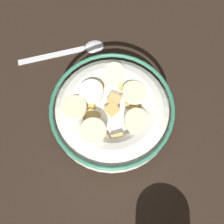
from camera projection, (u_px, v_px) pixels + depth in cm
name	position (u px, v px, depth cm)	size (l,w,h in cm)	color
ground_plane	(112.00, 121.00, 42.25)	(107.12, 107.12, 2.00)	black
cereal_bowl	(112.00, 112.00, 38.63)	(17.78, 17.78, 5.98)	silver
spoon	(79.00, 49.00, 45.68)	(14.42, 8.29, 0.80)	silver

